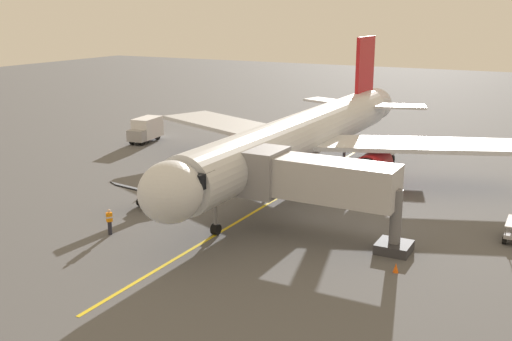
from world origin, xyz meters
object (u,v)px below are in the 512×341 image
object	(u,v)px
belt_loader_portside	(155,197)
box_truck_starboard_side	(146,129)
belt_loader_near_nose	(385,153)
airplane	(303,136)
ground_crew_marshaller	(110,221)
safety_cone_nose_left	(141,194)
jet_bridge	(309,180)
safety_cone_nose_right	(396,268)

from	to	relation	value
belt_loader_portside	box_truck_starboard_side	size ratio (longest dim) A/B	0.96
belt_loader_near_nose	airplane	bearing A→B (deg)	71.38
airplane	ground_crew_marshaller	distance (m)	18.33
ground_crew_marshaller	box_truck_starboard_side	distance (m)	28.85
box_truck_starboard_side	safety_cone_nose_left	distance (m)	21.00
belt_loader_near_nose	belt_loader_portside	xyz separation A→B (m)	(10.91, 22.21, 0.00)
airplane	box_truck_starboard_side	distance (m)	23.20
airplane	jet_bridge	world-z (taller)	airplane
ground_crew_marshaller	box_truck_starboard_side	bearing A→B (deg)	-56.92
box_truck_starboard_side	safety_cone_nose_left	xyz separation A→B (m)	(-12.50, 16.84, -1.11)
belt_loader_near_nose	box_truck_starboard_side	bearing A→B (deg)	9.03
jet_bridge	box_truck_starboard_side	distance (m)	32.97
jet_bridge	airplane	bearing A→B (deg)	-65.01
safety_cone_nose_left	safety_cone_nose_right	world-z (taller)	same
airplane	safety_cone_nose_right	size ratio (longest dim) A/B	73.14
belt_loader_portside	box_truck_starboard_side	xyz separation A→B (m)	(14.79, -18.13, 0.67)
belt_loader_portside	safety_cone_nose_right	xyz separation A→B (m)	(-18.91, 3.28, -0.44)
ground_crew_marshaller	box_truck_starboard_side	world-z (taller)	box_truck_starboard_side
box_truck_starboard_side	airplane	bearing A→B (deg)	161.83
safety_cone_nose_right	belt_loader_portside	bearing A→B (deg)	-9.84
jet_bridge	box_truck_starboard_side	bearing A→B (deg)	-34.26
safety_cone_nose_right	ground_crew_marshaller	bearing A→B (deg)	8.74
airplane	ground_crew_marshaller	size ratio (longest dim) A/B	23.52
airplane	belt_loader_near_nose	xyz separation A→B (m)	(-3.80, -11.27, -3.29)
airplane	box_truck_starboard_side	size ratio (longest dim) A/B	8.39
safety_cone_nose_left	safety_cone_nose_right	xyz separation A→B (m)	(-21.21, 4.57, 0.00)
box_truck_starboard_side	safety_cone_nose_right	size ratio (longest dim) A/B	8.72
box_truck_starboard_side	safety_cone_nose_left	size ratio (longest dim) A/B	8.72
box_truck_starboard_side	belt_loader_near_nose	bearing A→B (deg)	-170.97
belt_loader_near_nose	safety_cone_nose_right	world-z (taller)	belt_loader_near_nose
belt_loader_portside	ground_crew_marshaller	bearing A→B (deg)	98.95
belt_loader_near_nose	safety_cone_nose_left	bearing A→B (deg)	57.75
airplane	safety_cone_nose_right	world-z (taller)	airplane
jet_bridge	safety_cone_nose_right	bearing A→B (deg)	156.06
ground_crew_marshaller	safety_cone_nose_right	world-z (taller)	ground_crew_marshaller
airplane	ground_crew_marshaller	bearing A→B (deg)	70.07
ground_crew_marshaller	safety_cone_nose_right	size ratio (longest dim) A/B	3.11
jet_bridge	safety_cone_nose_left	size ratio (longest dim) A/B	20.75
jet_bridge	ground_crew_marshaller	world-z (taller)	jet_bridge
airplane	belt_loader_near_nose	distance (m)	12.34
jet_bridge	ground_crew_marshaller	xyz separation A→B (m)	(11.44, 5.66, -2.88)
box_truck_starboard_side	safety_cone_nose_left	bearing A→B (deg)	126.58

